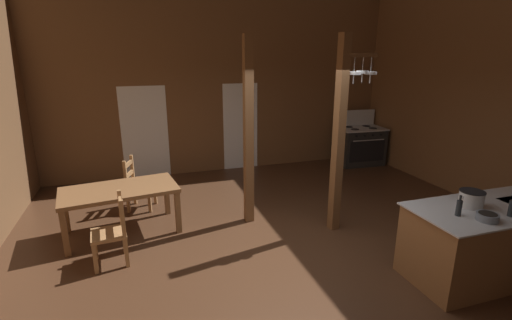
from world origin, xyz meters
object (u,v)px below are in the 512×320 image
(kitchen_island, at_px, (490,241))
(dining_table, at_px, (120,194))
(stove_range, at_px, (359,145))
(ladderback_chair_near_window, at_px, (113,232))
(bottle_tall_on_counter, at_px, (512,208))
(ladderback_chair_by_post, at_px, (138,185))
(mixing_bowl_on_counter, at_px, (487,217))
(stockpot_on_counter, at_px, (471,199))
(bottle_short_on_counter, at_px, (459,208))

(kitchen_island, xyz_separation_m, dining_table, (-4.44, 2.64, 0.19))
(stove_range, distance_m, ladderback_chair_near_window, 6.47)
(ladderback_chair_near_window, height_order, bottle_tall_on_counter, bottle_tall_on_counter)
(ladderback_chair_by_post, relative_size, mixing_bowl_on_counter, 4.07)
(dining_table, bearing_deg, mixing_bowl_on_counter, -36.11)
(ladderback_chair_by_post, distance_m, bottle_tall_on_counter, 5.60)
(bottle_tall_on_counter, bearing_deg, kitchen_island, 66.98)
(kitchen_island, relative_size, ladderback_chair_near_window, 2.28)
(ladderback_chair_by_post, xyz_separation_m, mixing_bowl_on_counter, (3.71, -3.81, 0.52))
(stove_range, distance_m, stockpot_on_counter, 4.92)
(bottle_tall_on_counter, bearing_deg, bottle_short_on_counter, 160.09)
(dining_table, bearing_deg, bottle_tall_on_counter, -33.82)
(mixing_bowl_on_counter, xyz_separation_m, bottle_short_on_counter, (-0.21, 0.20, 0.06))
(bottle_tall_on_counter, xyz_separation_m, bottle_short_on_counter, (-0.56, 0.20, -0.00))
(ladderback_chair_by_post, bearing_deg, stove_range, 12.46)
(stove_range, distance_m, dining_table, 6.04)
(stockpot_on_counter, height_order, bottle_short_on_counter, bottle_short_on_counter)
(mixing_bowl_on_counter, bearing_deg, kitchen_island, 29.23)
(bottle_short_on_counter, bearing_deg, dining_table, 144.41)
(dining_table, xyz_separation_m, bottle_short_on_counter, (3.77, -2.70, 0.38))
(dining_table, relative_size, bottle_tall_on_counter, 6.97)
(stove_range, xyz_separation_m, stockpot_on_counter, (-1.53, -4.64, 0.55))
(ladderback_chair_by_post, distance_m, stockpot_on_counter, 5.21)
(ladderback_chair_near_window, xyz_separation_m, stockpot_on_counter, (4.21, -1.67, 0.58))
(stockpot_on_counter, bearing_deg, kitchen_island, -17.30)
(kitchen_island, xyz_separation_m, ladderback_chair_near_window, (-4.52, 1.76, -0.01))
(bottle_tall_on_counter, bearing_deg, dining_table, 146.18)
(bottle_short_on_counter, bearing_deg, stove_range, 68.54)
(kitchen_island, bearing_deg, stove_range, 75.61)
(mixing_bowl_on_counter, bearing_deg, stove_range, 71.43)
(ladderback_chair_by_post, bearing_deg, bottle_tall_on_counter, -43.16)
(stove_range, xyz_separation_m, bottle_short_on_counter, (-1.89, -4.80, 0.55))
(kitchen_island, bearing_deg, stockpot_on_counter, 162.70)
(ladderback_chair_by_post, bearing_deg, bottle_short_on_counter, -45.83)
(mixing_bowl_on_counter, relative_size, bottle_tall_on_counter, 0.90)
(kitchen_island, xyz_separation_m, ladderback_chair_by_post, (-4.18, 3.55, -0.01))
(stove_range, bearing_deg, ladderback_chair_by_post, -167.54)
(bottle_tall_on_counter, distance_m, bottle_short_on_counter, 0.59)
(mixing_bowl_on_counter, xyz_separation_m, bottle_tall_on_counter, (0.35, -0.00, 0.06))
(kitchen_island, distance_m, bottle_short_on_counter, 0.88)
(ladderback_chair_by_post, distance_m, mixing_bowl_on_counter, 5.35)
(dining_table, bearing_deg, ladderback_chair_by_post, 73.73)
(ladderback_chair_near_window, bearing_deg, stockpot_on_counter, -21.58)
(ladderback_chair_near_window, relative_size, bottle_short_on_counter, 3.83)
(stockpot_on_counter, xyz_separation_m, bottle_short_on_counter, (-0.35, -0.16, -0.00))
(ladderback_chair_by_post, bearing_deg, dining_table, -106.27)
(mixing_bowl_on_counter, bearing_deg, bottle_tall_on_counter, -0.04)
(stockpot_on_counter, bearing_deg, ladderback_chair_near_window, 158.42)
(mixing_bowl_on_counter, height_order, bottle_short_on_counter, bottle_short_on_counter)
(dining_table, height_order, ladderback_chair_by_post, ladderback_chair_by_post)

